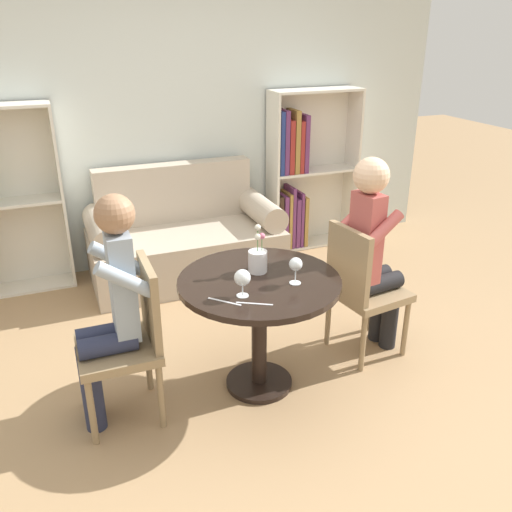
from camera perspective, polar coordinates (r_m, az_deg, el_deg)
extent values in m
plane|color=tan|center=(3.39, 0.32, -13.31)|extent=(16.00, 16.00, 0.00)
cube|color=silver|center=(4.79, -9.57, 14.97)|extent=(5.20, 0.05, 2.70)
cylinder|color=black|center=(3.03, 0.35, -2.73)|extent=(0.92, 0.92, 0.03)
cylinder|color=black|center=(3.20, 0.34, -8.23)|extent=(0.09, 0.09, 0.65)
cylinder|color=black|center=(3.39, 0.32, -13.10)|extent=(0.40, 0.40, 0.03)
cube|color=#B7A893|center=(4.65, -7.32, 0.21)|extent=(1.57, 0.80, 0.42)
cube|color=#B7A893|center=(4.79, -8.61, 6.68)|extent=(1.35, 0.16, 0.50)
cylinder|color=#B7A893|center=(4.43, -16.00, 2.71)|extent=(0.22, 0.72, 0.22)
cylinder|color=#B7A893|center=(4.74, 0.43, 4.98)|extent=(0.22, 0.72, 0.22)
cube|color=silver|center=(4.76, -24.81, 5.54)|extent=(0.86, 0.02, 1.48)
cube|color=silver|center=(4.63, -19.72, 5.87)|extent=(0.02, 0.28, 1.48)
cube|color=silver|center=(4.89, -23.41, -3.01)|extent=(0.81, 0.28, 0.02)
cube|color=silver|center=(4.64, -24.84, 5.10)|extent=(0.81, 0.28, 0.02)
cube|color=silver|center=(5.31, 5.38, 9.28)|extent=(0.86, 0.02, 1.48)
cube|color=silver|center=(5.02, 1.76, 8.55)|extent=(0.02, 0.28, 1.48)
cube|color=silver|center=(5.40, 10.00, 9.28)|extent=(0.02, 0.28, 1.48)
cube|color=silver|center=(5.43, 5.70, 1.48)|extent=(0.81, 0.28, 0.02)
cube|color=silver|center=(5.20, 6.03, 8.95)|extent=(0.81, 0.28, 0.02)
cube|color=silver|center=(5.07, 6.39, 16.96)|extent=(0.81, 0.28, 0.02)
cube|color=#332319|center=(5.17, 2.21, 3.70)|extent=(0.04, 0.23, 0.52)
cube|color=#602D5B|center=(5.19, 2.75, 3.75)|extent=(0.04, 0.23, 0.52)
cube|color=olive|center=(5.21, 3.20, 3.90)|extent=(0.03, 0.23, 0.54)
cube|color=#602D5B|center=(5.21, 3.56, 4.21)|extent=(0.03, 0.23, 0.59)
cube|color=#602D5B|center=(5.25, 4.00, 3.71)|extent=(0.04, 0.23, 0.48)
cube|color=#602D5B|center=(5.26, 4.42, 4.04)|extent=(0.03, 0.23, 0.53)
cube|color=olive|center=(5.29, 4.83, 3.86)|extent=(0.04, 0.23, 0.49)
cube|color=navy|center=(4.97, 2.33, 11.85)|extent=(0.04, 0.23, 0.56)
cube|color=#602D5B|center=(4.99, 2.81, 11.92)|extent=(0.04, 0.23, 0.57)
cube|color=maroon|center=(5.02, 3.34, 11.47)|extent=(0.05, 0.23, 0.48)
cube|color=olive|center=(5.03, 3.91, 11.96)|extent=(0.05, 0.23, 0.56)
cube|color=maroon|center=(5.06, 4.39, 11.47)|extent=(0.04, 0.23, 0.47)
cube|color=#602D5B|center=(5.07, 4.88, 11.79)|extent=(0.04, 0.23, 0.52)
cylinder|color=#937A56|center=(3.28, -17.53, -11.70)|extent=(0.04, 0.04, 0.40)
cylinder|color=#937A56|center=(3.00, -16.90, -15.46)|extent=(0.04, 0.04, 0.40)
cylinder|color=#937A56|center=(3.31, -11.29, -10.70)|extent=(0.04, 0.04, 0.40)
cylinder|color=#937A56|center=(3.02, -9.97, -14.32)|extent=(0.04, 0.04, 0.40)
cube|color=#937A56|center=(3.02, -14.34, -9.53)|extent=(0.42, 0.42, 0.05)
cube|color=#937A56|center=(2.91, -11.13, -4.79)|extent=(0.04, 0.38, 0.45)
cylinder|color=#937A56|center=(3.68, 15.47, -7.35)|extent=(0.04, 0.04, 0.40)
cylinder|color=#937A56|center=(3.90, 11.82, -5.11)|extent=(0.04, 0.04, 0.40)
cylinder|color=#937A56|center=(3.46, 11.19, -9.00)|extent=(0.04, 0.04, 0.40)
cylinder|color=#937A56|center=(3.69, 7.60, -6.50)|extent=(0.04, 0.04, 0.40)
cube|color=#937A56|center=(3.57, 11.81, -3.82)|extent=(0.47, 0.47, 0.05)
cube|color=#937A56|center=(3.35, 9.70, -0.79)|extent=(0.09, 0.38, 0.45)
cylinder|color=#282D47|center=(3.17, -17.04, -12.50)|extent=(0.11, 0.11, 0.45)
cylinder|color=#282D47|center=(3.08, -16.84, -13.65)|extent=(0.11, 0.11, 0.45)
cylinder|color=#282D47|center=(3.02, -15.57, -7.95)|extent=(0.30, 0.11, 0.11)
cylinder|color=#282D47|center=(2.93, -15.31, -9.01)|extent=(0.30, 0.11, 0.11)
cube|color=#93A3B2|center=(2.85, -13.88, -3.09)|extent=(0.12, 0.20, 0.58)
cylinder|color=#93A3B2|center=(2.93, -14.46, -0.28)|extent=(0.29, 0.07, 0.23)
cylinder|color=#93A3B2|center=(2.68, -13.66, -2.45)|extent=(0.29, 0.07, 0.23)
sphere|color=#936B4C|center=(2.70, -14.67, 4.29)|extent=(0.20, 0.20, 0.20)
cylinder|color=black|center=(3.73, 13.90, -6.24)|extent=(0.11, 0.11, 0.45)
cylinder|color=black|center=(3.80, 12.78, -5.55)|extent=(0.11, 0.11, 0.45)
cylinder|color=black|center=(3.54, 13.02, -2.85)|extent=(0.31, 0.15, 0.11)
cylinder|color=black|center=(3.61, 11.86, -2.19)|extent=(0.31, 0.15, 0.11)
cube|color=#B2514C|center=(3.39, 11.48, 1.67)|extent=(0.15, 0.21, 0.59)
cylinder|color=#B2514C|center=(3.26, 13.16, 2.58)|extent=(0.29, 0.11, 0.23)
cylinder|color=#B2514C|center=(3.45, 10.16, 3.99)|extent=(0.29, 0.11, 0.23)
sphere|color=beige|center=(3.26, 12.05, 8.29)|extent=(0.22, 0.22, 0.22)
cylinder|color=white|center=(2.84, -1.42, -4.19)|extent=(0.06, 0.06, 0.00)
cylinder|color=white|center=(2.83, -1.43, -3.54)|extent=(0.01, 0.01, 0.07)
sphere|color=white|center=(2.79, -1.44, -2.29)|extent=(0.09, 0.09, 0.09)
sphere|color=#E58E75|center=(2.80, -1.44, -2.49)|extent=(0.06, 0.06, 0.06)
cylinder|color=white|center=(2.98, 4.14, -2.84)|extent=(0.06, 0.06, 0.00)
cylinder|color=white|center=(2.96, 4.16, -2.10)|extent=(0.01, 0.01, 0.08)
sphere|color=white|center=(2.93, 4.20, -0.86)|extent=(0.07, 0.07, 0.07)
sphere|color=#E58E75|center=(2.94, 4.20, -1.02)|extent=(0.05, 0.05, 0.05)
cylinder|color=silver|center=(3.09, 0.18, -0.58)|extent=(0.11, 0.11, 0.13)
cylinder|color=#4C7A42|center=(3.06, 0.63, 1.35)|extent=(0.01, 0.01, 0.09)
sphere|color=#D16684|center=(3.04, 0.63, 2.12)|extent=(0.04, 0.04, 0.04)
cylinder|color=#4C7A42|center=(3.05, 0.18, 1.81)|extent=(0.01, 0.01, 0.14)
sphere|color=silver|center=(3.03, 0.18, 3.02)|extent=(0.04, 0.04, 0.04)
cylinder|color=#4C7A42|center=(3.05, 0.17, 1.27)|extent=(0.01, 0.01, 0.09)
sphere|color=silver|center=(3.03, 0.17, 2.04)|extent=(0.04, 0.04, 0.04)
cube|color=silver|center=(2.79, -3.33, -4.81)|extent=(0.14, 0.15, 0.00)
cube|color=silver|center=(2.76, -0.16, -5.04)|extent=(0.17, 0.10, 0.00)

